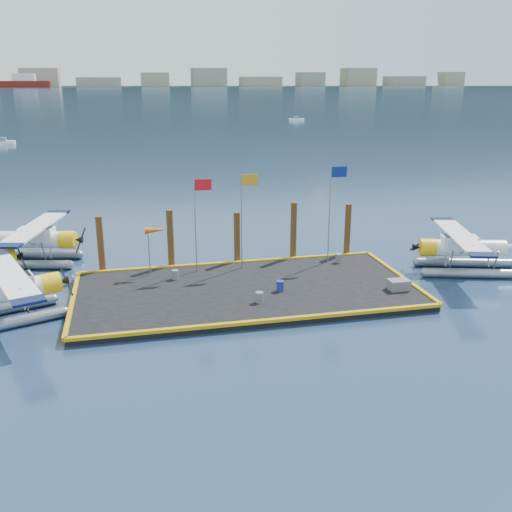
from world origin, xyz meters
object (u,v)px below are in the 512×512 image
Objects in this scene: seaplane_c at (31,242)px; piling_3 at (293,233)px; windsock at (155,231)px; piling_0 at (101,246)px; seaplane_a at (4,295)px; flagpole_blue at (333,200)px; flagpole_yellow at (245,207)px; piling_4 at (347,232)px; piling_2 at (237,240)px; drum_1 at (259,297)px; flagpole_red at (198,211)px; drum_2 at (280,286)px; crate at (399,285)px; seaplane_d at (465,250)px; drum_4 at (339,258)px; piling_1 at (171,241)px; drum_0 at (175,275)px.

piling_3 is at bearing 91.44° from seaplane_c.
windsock is 4.02m from piling_0.
seaplane_a is 0.93× the size of seaplane_c.
seaplane_c is 20.91m from flagpole_blue.
flagpole_yellow is 8.35m from piling_4.
windsock is 9.72m from piling_3.
drum_1 is at bearing -91.86° from piling_2.
flagpole_yellow is 1.63× the size of piling_2.
piling_2 is 4.01m from piling_3.
flagpole_red is at bearing 0.00° from windsock.
flagpole_yellow is 1.55× the size of piling_4.
drum_2 reaches higher than crate.
piling_3 reaches higher than piling_4.
crate reaches higher than drum_1.
flagpole_blue is at bearing -0.00° from windsock.
seaplane_c is 1.04× the size of seaplane_d.
seaplane_c is 16.65× the size of drum_4.
windsock is (-5.73, 0.00, -1.28)m from flagpole_yellow.
flagpole_yellow reaches higher than piling_0.
drum_2 is at bearing -47.28° from piling_1.
drum_4 reaches higher than drum_1.
seaplane_a is at bearing -163.51° from piling_4.
drum_4 is 0.15× the size of piling_4.
flagpole_yellow is at bearing 143.09° from crate.
piling_2 is (-8.28, 7.67, 1.19)m from crate.
flagpole_blue is 6.98m from piling_2.
seaplane_c is at bearing 144.89° from drum_0.
flagpole_red is 1.92× the size of windsock.
flagpole_red is 1.40× the size of piling_3.
flagpole_blue is at bearing -6.01° from piling_0.
piling_1 reaches higher than piling_2.
piling_0 is 9.00m from piling_2.
seaplane_d is 2.27× the size of piling_3.
flagpole_blue reaches higher than piling_4.
piling_4 reaches higher than seaplane_c.
drum_0 is 0.10× the size of flagpole_yellow.
piling_2 is (9.00, 0.00, -0.10)m from piling_0.
seaplane_a is 14.97× the size of drum_2.
piling_1 is at bearing 104.37° from seaplane_a.
windsock is (-13.81, 6.07, 2.52)m from crate.
crate is 15.29m from windsock.
flagpole_yellow reaches higher than seaplane_d.
drum_1 is 9.80m from flagpole_blue.
seaplane_a is 2.48× the size of piling_2.
windsock is (-12.18, 0.35, 2.52)m from drum_4.
windsock is at bearing 127.60° from drum_0.
drum_4 is 0.16× the size of piling_2.
seaplane_a is 1.57× the size of flagpole_red.
drum_2 is 0.17× the size of piling_2.
drum_2 is at bearing -140.35° from drum_4.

